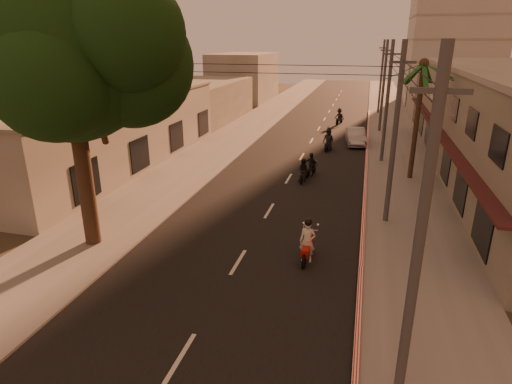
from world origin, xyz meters
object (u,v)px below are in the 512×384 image
(broadleaf_tree, at_px, (78,53))
(scooter_red, at_px, (307,243))
(scooter_far_a, at_px, (328,140))
(scooter_far_b, at_px, (339,117))
(scooter_mid_a, at_px, (304,171))
(palm_tree, at_px, (423,70))
(parked_car, at_px, (356,137))
(scooter_mid_b, at_px, (311,165))

(broadleaf_tree, height_order, scooter_red, broadleaf_tree)
(scooter_red, height_order, scooter_far_a, scooter_far_a)
(scooter_far_a, distance_m, scooter_far_b, 12.51)
(broadleaf_tree, distance_m, scooter_far_a, 23.40)
(scooter_red, bearing_deg, scooter_mid_a, 102.32)
(palm_tree, relative_size, parked_car, 1.78)
(broadleaf_tree, relative_size, parked_car, 2.62)
(palm_tree, relative_size, scooter_red, 4.07)
(palm_tree, bearing_deg, broadleaf_tree, -136.52)
(palm_tree, bearing_deg, scooter_mid_a, -160.45)
(palm_tree, xyz_separation_m, scooter_far_a, (-6.15, 6.60, -6.25))
(palm_tree, bearing_deg, scooter_mid_b, -172.41)
(scooter_red, relative_size, scooter_far_b, 1.11)
(scooter_mid_b, height_order, parked_car, scooter_mid_b)
(scooter_mid_b, bearing_deg, palm_tree, 21.23)
(palm_tree, xyz_separation_m, scooter_mid_b, (-6.64, -0.88, -6.40))
(scooter_far_b, height_order, parked_car, scooter_far_b)
(scooter_far_b, bearing_deg, broadleaf_tree, -87.29)
(scooter_mid_a, relative_size, scooter_far_b, 0.93)
(scooter_red, bearing_deg, scooter_mid_b, 99.84)
(scooter_far_b, distance_m, parked_car, 9.86)
(scooter_far_b, bearing_deg, scooter_far_a, -72.99)
(scooter_mid_a, relative_size, scooter_mid_b, 1.02)
(scooter_far_b, bearing_deg, scooter_red, -71.17)
(broadleaf_tree, xyz_separation_m, scooter_mid_b, (7.97, 12.97, -7.73))
(broadleaf_tree, distance_m, scooter_red, 12.14)
(scooter_red, relative_size, scooter_far_a, 1.00)
(broadleaf_tree, xyz_separation_m, parked_car, (10.63, 23.35, -7.74))
(parked_car, bearing_deg, scooter_far_a, -134.20)
(palm_tree, distance_m, parked_car, 12.13)
(palm_tree, relative_size, scooter_mid_b, 4.96)
(scooter_mid_a, relative_size, scooter_far_a, 0.84)
(scooter_mid_b, bearing_deg, parked_car, 89.24)
(scooter_mid_b, bearing_deg, scooter_far_a, 99.90)
(scooter_mid_b, distance_m, scooter_far_b, 20.01)
(broadleaf_tree, distance_m, palm_tree, 20.18)
(scooter_red, distance_m, scooter_far_a, 19.74)
(scooter_mid_b, height_order, scooter_far_a, scooter_far_a)
(palm_tree, height_order, scooter_red, palm_tree)
(scooter_mid_b, bearing_deg, scooter_red, -69.54)
(palm_tree, distance_m, scooter_far_b, 21.04)
(scooter_far_a, xyz_separation_m, parked_car, (2.17, 2.89, -0.16))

